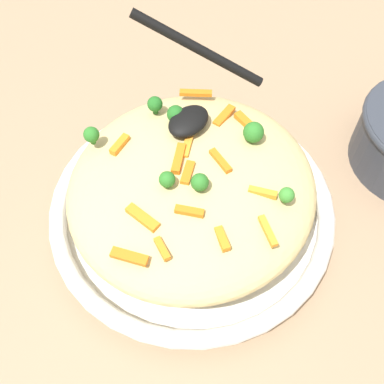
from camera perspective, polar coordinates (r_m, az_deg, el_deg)
The scene contains 26 objects.
ground_plane at distance 0.61m, azimuth -0.00°, elevation -3.54°, with size 2.40×2.40×0.00m, color #9E7F60.
serving_bowl at distance 0.59m, azimuth -0.00°, elevation -2.28°, with size 0.36×0.36×0.05m.
pasta_mound at distance 0.54m, azimuth -0.00°, elevation 0.64°, with size 0.30×0.29×0.07m, color #D1BA7A.
carrot_piece_0 at distance 0.48m, azimuth 3.75°, elevation -5.78°, with size 0.03×0.01×0.01m, color orange.
carrot_piece_1 at distance 0.52m, azimuth 3.52°, elevation 3.88°, with size 0.04×0.01×0.01m, color orange.
carrot_piece_2 at distance 0.60m, azimuth 0.47°, elevation 12.14°, with size 0.04×0.01×0.01m, color orange.
carrot_piece_3 at distance 0.47m, azimuth -3.71°, elevation -6.99°, with size 0.03×0.01×0.01m, color orange.
carrot_piece_4 at distance 0.51m, azimuth -0.56°, elevation 2.42°, with size 0.03×0.01×0.01m, color orange.
carrot_piece_5 at distance 0.49m, azimuth -0.33°, elevation -2.38°, with size 0.03×0.01×0.01m, color orange.
carrot_piece_6 at distance 0.49m, azimuth 9.34°, elevation -4.76°, with size 0.04×0.01×0.01m, color orange.
carrot_piece_7 at distance 0.54m, azimuth -0.51°, elevation 6.07°, with size 0.04×0.01×0.01m, color orange.
carrot_piece_8 at distance 0.51m, azimuth 8.71°, elevation -0.04°, with size 0.03×0.01×0.01m, color orange.
carrot_piece_9 at distance 0.58m, azimuth 3.98°, elevation 9.33°, with size 0.04×0.01×0.01m, color orange.
carrot_piece_10 at distance 0.47m, azimuth -7.75°, elevation -7.89°, with size 0.04×0.01×0.01m, color orange.
carrot_piece_11 at distance 0.57m, azimuth 6.94°, elevation 8.42°, with size 0.03×0.01×0.01m, color orange.
carrot_piece_12 at distance 0.52m, azimuth -1.42°, elevation 4.38°, with size 0.04×0.01×0.01m, color orange.
carrot_piece_13 at distance 0.55m, azimuth -8.92°, elevation 5.81°, with size 0.03×0.01×0.01m, color orange.
carrot_piece_14 at distance 0.49m, azimuth -6.25°, elevation -3.07°, with size 0.04×0.01×0.01m, color orange.
broccoli_floret_0 at distance 0.50m, azimuth -3.09°, elevation 1.54°, with size 0.02×0.02×0.02m.
broccoli_floret_1 at distance 0.55m, azimuth -12.31°, elevation 6.91°, with size 0.02×0.02×0.02m.
broccoli_floret_2 at distance 0.55m, azimuth 7.60°, elevation 7.31°, with size 0.02×0.02×0.03m.
broccoli_floret_3 at distance 0.49m, azimuth 0.96°, elevation 1.19°, with size 0.02×0.02×0.02m.
broccoli_floret_4 at distance 0.56m, azimuth -2.03°, elevation 9.56°, with size 0.02×0.02×0.03m.
broccoli_floret_5 at distance 0.58m, azimuth -4.59°, elevation 10.74°, with size 0.02×0.02×0.02m.
broccoli_floret_6 at distance 0.50m, azimuth 11.60°, elevation -0.38°, with size 0.02×0.02×0.02m.
serving_spoon at distance 0.56m, azimuth 0.08°, elevation 12.14°, with size 0.14×0.15×0.10m.
Camera 1 is at (-0.23, -0.20, 0.53)m, focal length 43.20 mm.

